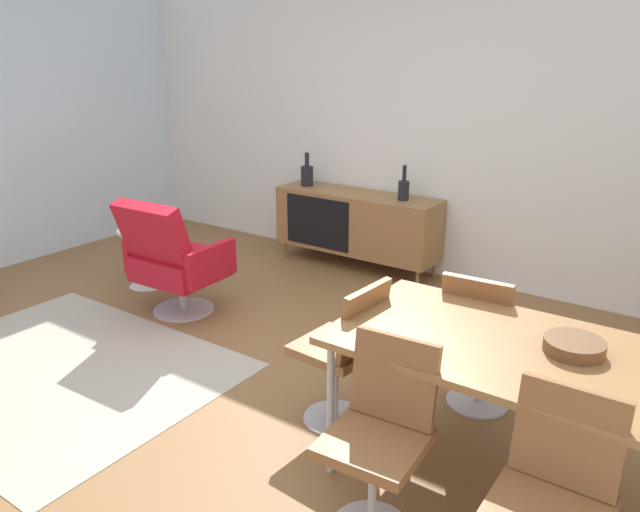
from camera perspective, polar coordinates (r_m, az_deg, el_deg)
name	(u,v)px	position (r m, az deg, el deg)	size (l,w,h in m)	color
ground_plane	(217,376)	(4.04, -9.58, -11.02)	(8.32, 8.32, 0.00)	olive
wall_back	(412,118)	(5.67, 8.63, 12.61)	(6.80, 0.12, 2.80)	white
sideboard	(356,222)	(5.78, 3.41, 3.18)	(1.60, 0.45, 0.72)	olive
vase_cobalt	(307,175)	(6.00, -1.22, 7.61)	(0.12, 0.12, 0.32)	black
vase_sculptural_dark	(404,189)	(5.46, 7.84, 6.23)	(0.10, 0.10, 0.31)	black
dining_table	(513,355)	(2.89, 17.64, -8.78)	(1.60, 0.90, 0.74)	olive
wooden_bowl_on_table	(574,346)	(2.89, 22.70, -7.79)	(0.26, 0.26, 0.06)	brown
dining_chair_front_right	(553,500)	(2.48, 20.95, -20.51)	(0.40, 0.43, 0.86)	brown
dining_chair_back_left	(480,335)	(3.56, 14.78, -7.19)	(0.42, 0.45, 0.86)	brown
dining_chair_near_window	(345,348)	(3.31, 2.34, -8.57)	(0.45, 0.43, 0.86)	brown
dining_chair_front_left	(380,432)	(2.67, 5.68, -16.08)	(0.43, 0.45, 0.86)	brown
lounge_chair_red	(173,258)	(4.83, -13.58, -0.15)	(0.74, 0.68, 0.95)	red
side_table_round	(145,251)	(5.53, -16.07, 0.49)	(0.44, 0.44, 0.52)	white
fruit_bowl	(142,224)	(5.47, -16.30, 2.89)	(0.20, 0.20, 0.11)	#262628
area_rug	(57,369)	(4.41, -23.36, -9.69)	(2.20, 1.70, 0.01)	#B7AD99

